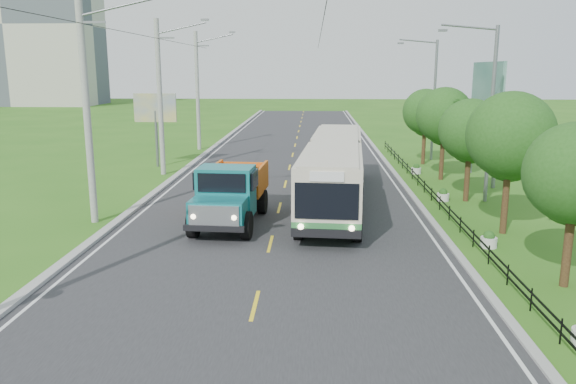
# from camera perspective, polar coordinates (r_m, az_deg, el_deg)

# --- Properties ---
(ground) EXTENTS (240.00, 240.00, 0.00)m
(ground) POSITION_cam_1_polar(r_m,az_deg,el_deg) (16.95, -3.38, -11.47)
(ground) COLOR #2C6417
(ground) RESTS_ON ground
(road) EXTENTS (14.00, 120.00, 0.02)m
(road) POSITION_cam_1_polar(r_m,az_deg,el_deg) (36.11, -0.12, 1.44)
(road) COLOR #28282B
(road) RESTS_ON ground
(curb_left) EXTENTS (0.40, 120.00, 0.15)m
(curb_left) POSITION_cam_1_polar(r_m,az_deg,el_deg) (37.13, -11.29, 1.60)
(curb_left) COLOR #9E9E99
(curb_left) RESTS_ON ground
(curb_right) EXTENTS (0.30, 120.00, 0.10)m
(curb_right) POSITION_cam_1_polar(r_m,az_deg,el_deg) (36.47, 11.18, 1.38)
(curb_right) COLOR #9E9E99
(curb_right) RESTS_ON ground
(edge_line_left) EXTENTS (0.12, 120.00, 0.00)m
(edge_line_left) POSITION_cam_1_polar(r_m,az_deg,el_deg) (37.01, -10.46, 1.52)
(edge_line_left) COLOR silver
(edge_line_left) RESTS_ON road
(edge_line_right) EXTENTS (0.12, 120.00, 0.00)m
(edge_line_right) POSITION_cam_1_polar(r_m,az_deg,el_deg) (36.41, 10.40, 1.34)
(edge_line_right) COLOR silver
(edge_line_right) RESTS_ON road
(centre_dash) EXTENTS (0.12, 2.20, 0.00)m
(centre_dash) POSITION_cam_1_polar(r_m,az_deg,el_deg) (16.94, -3.39, -11.40)
(centre_dash) COLOR yellow
(centre_dash) RESTS_ON road
(railing_right) EXTENTS (0.04, 40.00, 0.60)m
(railing_right) POSITION_cam_1_polar(r_m,az_deg,el_deg) (30.79, 14.38, -0.31)
(railing_right) COLOR black
(railing_right) RESTS_ON ground
(pole_near) EXTENTS (3.51, 0.32, 10.00)m
(pole_near) POSITION_cam_1_polar(r_m,az_deg,el_deg) (26.42, -19.71, 7.85)
(pole_near) COLOR gray
(pole_near) RESTS_ON ground
(pole_mid) EXTENTS (3.51, 0.32, 10.00)m
(pole_mid) POSITION_cam_1_polar(r_m,az_deg,el_deg) (37.79, -12.83, 9.39)
(pole_mid) COLOR gray
(pole_mid) RESTS_ON ground
(pole_far) EXTENTS (3.51, 0.32, 10.00)m
(pole_far) POSITION_cam_1_polar(r_m,az_deg,el_deg) (49.46, -9.14, 10.16)
(pole_far) COLOR gray
(pole_far) RESTS_ON ground
(tree_second) EXTENTS (3.18, 3.26, 5.30)m
(tree_second) POSITION_cam_1_polar(r_m,az_deg,el_deg) (19.65, 27.15, 1.25)
(tree_second) COLOR #382314
(tree_second) RESTS_ON ground
(tree_third) EXTENTS (3.60, 3.62, 6.00)m
(tree_third) POSITION_cam_1_polar(r_m,az_deg,el_deg) (25.10, 21.68, 4.95)
(tree_third) COLOR #382314
(tree_third) RESTS_ON ground
(tree_fourth) EXTENTS (3.24, 3.31, 5.40)m
(tree_fourth) POSITION_cam_1_polar(r_m,az_deg,el_deg) (30.84, 18.05, 5.69)
(tree_fourth) COLOR #382314
(tree_fourth) RESTS_ON ground
(tree_fifth) EXTENTS (3.48, 3.52, 5.80)m
(tree_fifth) POSITION_cam_1_polar(r_m,az_deg,el_deg) (36.61, 15.62, 7.21)
(tree_fifth) COLOR #382314
(tree_fifth) RESTS_ON ground
(tree_back) EXTENTS (3.30, 3.36, 5.50)m
(tree_back) POSITION_cam_1_polar(r_m,az_deg,el_deg) (42.47, 13.82, 7.68)
(tree_back) COLOR #382314
(tree_back) RESTS_ON ground
(streetlight_mid) EXTENTS (3.02, 0.20, 9.07)m
(streetlight_mid) POSITION_cam_1_polar(r_m,az_deg,el_deg) (30.81, 19.70, 8.03)
(streetlight_mid) COLOR slate
(streetlight_mid) RESTS_ON ground
(streetlight_far) EXTENTS (3.02, 0.20, 9.07)m
(streetlight_far) POSITION_cam_1_polar(r_m,az_deg,el_deg) (44.37, 14.45, 9.46)
(streetlight_far) COLOR slate
(streetlight_far) RESTS_ON ground
(planter_near) EXTENTS (0.64, 0.64, 0.67)m
(planter_near) POSITION_cam_1_polar(r_m,az_deg,el_deg) (23.44, 19.72, -4.63)
(planter_near) COLOR silver
(planter_near) RESTS_ON ground
(planter_mid) EXTENTS (0.64, 0.64, 0.67)m
(planter_mid) POSITION_cam_1_polar(r_m,az_deg,el_deg) (30.92, 15.47, -0.35)
(planter_mid) COLOR silver
(planter_mid) RESTS_ON ground
(planter_far) EXTENTS (0.64, 0.64, 0.67)m
(planter_far) POSITION_cam_1_polar(r_m,az_deg,el_deg) (38.61, 12.89, 2.25)
(planter_far) COLOR silver
(planter_far) RESTS_ON ground
(billboard_left) EXTENTS (3.00, 0.20, 5.20)m
(billboard_left) POSITION_cam_1_polar(r_m,az_deg,el_deg) (41.08, -13.33, 7.86)
(billboard_left) COLOR slate
(billboard_left) RESTS_ON ground
(billboard_right) EXTENTS (0.24, 6.00, 7.30)m
(billboard_right) POSITION_cam_1_polar(r_m,az_deg,el_deg) (37.00, 19.54, 9.33)
(billboard_right) COLOR slate
(billboard_right) RESTS_ON ground
(apartment_near) EXTENTS (28.00, 14.00, 30.00)m
(apartment_near) POSITION_cam_1_polar(r_m,az_deg,el_deg) (124.38, -25.43, 14.95)
(apartment_near) COLOR #B7B2A3
(apartment_near) RESTS_ON ground
(bus) EXTENTS (3.87, 16.79, 3.21)m
(bus) POSITION_cam_1_polar(r_m,az_deg,el_deg) (29.23, 4.76, 2.63)
(bus) COLOR #2E7339
(bus) RESTS_ON ground
(dump_truck) EXTENTS (2.94, 6.73, 2.77)m
(dump_truck) POSITION_cam_1_polar(r_m,az_deg,el_deg) (25.24, -5.84, 0.22)
(dump_truck) COLOR #136D72
(dump_truck) RESTS_ON ground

